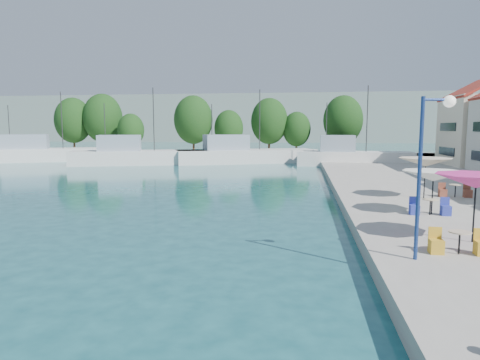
% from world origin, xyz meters
% --- Properties ---
extents(quay_far, '(90.00, 16.00, 0.60)m').
position_xyz_m(quay_far, '(-8.00, 67.00, 0.30)').
color(quay_far, gray).
rests_on(quay_far, ground).
extents(hill_west, '(180.00, 40.00, 16.00)m').
position_xyz_m(hill_west, '(-30.00, 160.00, 8.00)').
color(hill_west, gray).
rests_on(hill_west, ground).
extents(hill_east, '(140.00, 40.00, 12.00)m').
position_xyz_m(hill_east, '(40.00, 180.00, 6.00)').
color(hill_east, gray).
rests_on(hill_east, ground).
extents(trawler_01, '(19.48, 13.21, 10.20)m').
position_xyz_m(trawler_01, '(-32.40, 56.36, 1.07)').
color(trawler_01, silver).
rests_on(trawler_01, ground).
extents(trawler_02, '(17.85, 9.62, 10.20)m').
position_xyz_m(trawler_02, '(-17.30, 52.92, 1.07)').
color(trawler_02, silver).
rests_on(trawler_02, ground).
extents(trawler_03, '(19.14, 11.67, 10.20)m').
position_xyz_m(trawler_03, '(-4.20, 57.36, 1.07)').
color(trawler_03, silver).
rests_on(trawler_03, ground).
extents(trawler_04, '(13.94, 3.96, 10.20)m').
position_xyz_m(trawler_04, '(9.74, 54.66, 1.07)').
color(trawler_04, silver).
rests_on(trawler_04, ground).
extents(tree_01, '(6.34, 6.34, 9.38)m').
position_xyz_m(tree_01, '(-36.12, 70.96, 6.01)').
color(tree_01, '#3F2B19').
rests_on(tree_01, quay_far).
extents(tree_02, '(6.77, 6.77, 10.03)m').
position_xyz_m(tree_02, '(-30.81, 71.38, 6.39)').
color(tree_02, '#3F2B19').
rests_on(tree_02, quay_far).
extents(tree_03, '(4.39, 4.39, 6.51)m').
position_xyz_m(tree_03, '(-24.70, 68.90, 4.35)').
color(tree_03, '#3F2B19').
rests_on(tree_03, quay_far).
extents(tree_04, '(6.36, 6.36, 9.41)m').
position_xyz_m(tree_04, '(-14.08, 69.38, 6.03)').
color(tree_04, '#3F2B19').
rests_on(tree_04, quay_far).
extents(tree_05, '(4.74, 4.74, 7.02)m').
position_xyz_m(tree_05, '(-8.23, 69.72, 4.65)').
color(tree_05, '#3F2B19').
rests_on(tree_05, quay_far).
extents(tree_06, '(6.10, 6.10, 9.03)m').
position_xyz_m(tree_06, '(-1.78, 71.78, 5.81)').
color(tree_06, '#3F2B19').
rests_on(tree_06, quay_far).
extents(tree_07, '(4.58, 4.58, 6.77)m').
position_xyz_m(tree_07, '(2.74, 71.92, 4.51)').
color(tree_07, '#3F2B19').
rests_on(tree_07, quay_far).
extents(tree_08, '(6.26, 6.26, 9.27)m').
position_xyz_m(tree_08, '(10.08, 70.89, 5.95)').
color(tree_08, '#3F2B19').
rests_on(tree_08, quay_far).
extents(umbrella_pink, '(2.82, 2.82, 2.45)m').
position_xyz_m(umbrella_pink, '(9.85, 16.46, 2.80)').
color(umbrella_pink, black).
rests_on(umbrella_pink, quay_right).
extents(umbrella_white, '(2.87, 2.87, 2.07)m').
position_xyz_m(umbrella_white, '(9.89, 21.54, 2.42)').
color(umbrella_white, black).
rests_on(umbrella_white, quay_right).
extents(umbrella_cream, '(3.03, 3.03, 2.35)m').
position_xyz_m(umbrella_cream, '(10.85, 26.47, 2.70)').
color(umbrella_cream, black).
rests_on(umbrella_cream, quay_right).
extents(cafe_table_01, '(1.82, 0.70, 0.76)m').
position_xyz_m(cafe_table_01, '(8.83, 14.78, 0.89)').
color(cafe_table_01, black).
rests_on(cafe_table_01, quay_right).
extents(cafe_table_02, '(1.82, 0.70, 0.76)m').
position_xyz_m(cafe_table_02, '(9.75, 21.30, 0.89)').
color(cafe_table_02, black).
rests_on(cafe_table_02, quay_right).
extents(cafe_table_03, '(1.82, 0.70, 0.76)m').
position_xyz_m(cafe_table_03, '(12.75, 27.03, 0.89)').
color(cafe_table_03, black).
rests_on(cafe_table_03, quay_right).
extents(street_lamp, '(1.03, 0.38, 5.03)m').
position_xyz_m(street_lamp, '(7.62, 14.08, 4.09)').
color(street_lamp, navy).
rests_on(street_lamp, quay_right).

